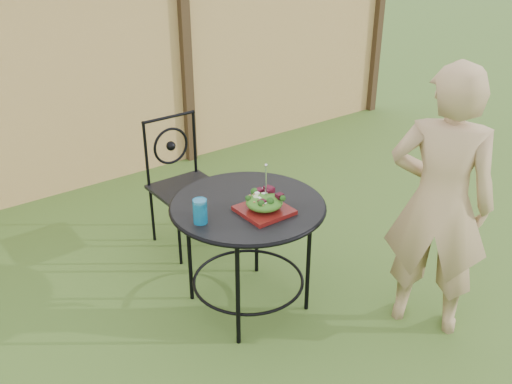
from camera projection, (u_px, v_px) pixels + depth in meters
ground at (190, 319)px, 3.51m from camera, size 60.00×60.00×0.00m
fence at (46, 88)px, 4.66m from camera, size 8.00×0.12×1.90m
patio_table at (248, 224)px, 3.39m from camera, size 0.92×0.92×0.72m
patio_chair at (183, 180)px, 4.13m from camera, size 0.46×0.46×0.95m
diner at (440, 204)px, 3.16m from camera, size 0.64×0.70×1.61m
salad_plate at (264, 210)px, 3.23m from camera, size 0.27×0.27×0.02m
salad at (264, 202)px, 3.21m from camera, size 0.21×0.21×0.08m
fork at (266, 181)px, 3.16m from camera, size 0.01×0.01×0.18m
drinking_glass at (200, 211)px, 3.10m from camera, size 0.08×0.08×0.14m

